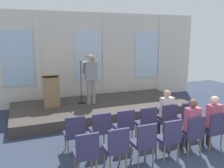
{
  "coord_description": "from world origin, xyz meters",
  "views": [
    {
      "loc": [
        -2.75,
        -3.06,
        2.77
      ],
      "look_at": [
        -0.11,
        3.62,
        1.32
      ],
      "focal_mm": 38.25,
      "sensor_mm": 36.0,
      "label": 1
    }
  ],
  "objects_px": {
    "chair_r0_c3": "(146,121)",
    "chair_r0_c0": "(74,132)",
    "chair_r0_c5": "(186,115)",
    "audience_r1_c4": "(191,123)",
    "chair_r1_c2": "(144,141)",
    "mic_stand": "(81,94)",
    "chair_r1_c4": "(193,132)",
    "speaker": "(91,75)",
    "chair_r1_c1": "(117,146)",
    "chair_r1_c5": "(214,128)",
    "chair_r0_c2": "(124,124)",
    "audience_r1_c5": "(212,119)",
    "chair_r1_c0": "(86,151)",
    "audience_r0_c4": "(166,110)",
    "lectern": "(51,91)",
    "chair_r0_c4": "(167,118)",
    "chair_r0_c1": "(100,128)",
    "chair_r1_c3": "(169,136)"
  },
  "relations": [
    {
      "from": "mic_stand",
      "to": "chair_r1_c2",
      "type": "height_order",
      "value": "mic_stand"
    },
    {
      "from": "chair_r0_c5",
      "to": "audience_r1_c4",
      "type": "bearing_deg",
      "value": -123.95
    },
    {
      "from": "chair_r0_c1",
      "to": "chair_r0_c4",
      "type": "distance_m",
      "value": 1.95
    },
    {
      "from": "mic_stand",
      "to": "chair_r1_c4",
      "type": "distance_m",
      "value": 4.42
    },
    {
      "from": "audience_r1_c5",
      "to": "mic_stand",
      "type": "bearing_deg",
      "value": 119.87
    },
    {
      "from": "chair_r0_c0",
      "to": "chair_r1_c1",
      "type": "distance_m",
      "value": 1.23
    },
    {
      "from": "audience_r0_c4",
      "to": "chair_r0_c2",
      "type": "bearing_deg",
      "value": -176.43
    },
    {
      "from": "chair_r1_c0",
      "to": "chair_r1_c1",
      "type": "xyz_separation_m",
      "value": [
        0.65,
        0.0,
        0.0
      ]
    },
    {
      "from": "chair_r0_c1",
      "to": "chair_r0_c5",
      "type": "relative_size",
      "value": 1.0
    },
    {
      "from": "speaker",
      "to": "chair_r0_c5",
      "type": "relative_size",
      "value": 1.91
    },
    {
      "from": "chair_r1_c0",
      "to": "chair_r1_c3",
      "type": "xyz_separation_m",
      "value": [
        1.95,
        0.0,
        0.0
      ]
    },
    {
      "from": "chair_r0_c4",
      "to": "chair_r1_c0",
      "type": "bearing_deg",
      "value": -158.08
    },
    {
      "from": "chair_r0_c5",
      "to": "audience_r0_c4",
      "type": "bearing_deg",
      "value": 172.89
    },
    {
      "from": "chair_r0_c0",
      "to": "chair_r0_c4",
      "type": "xyz_separation_m",
      "value": [
        2.61,
        0.0,
        0.0
      ]
    },
    {
      "from": "chair_r0_c4",
      "to": "chair_r1_c5",
      "type": "distance_m",
      "value": 1.23
    },
    {
      "from": "chair_r1_c5",
      "to": "chair_r1_c3",
      "type": "bearing_deg",
      "value": 180.0
    },
    {
      "from": "lectern",
      "to": "chair_r0_c4",
      "type": "height_order",
      "value": "lectern"
    },
    {
      "from": "chair_r0_c3",
      "to": "chair_r0_c5",
      "type": "xyz_separation_m",
      "value": [
        1.3,
        0.0,
        0.0
      ]
    },
    {
      "from": "chair_r0_c2",
      "to": "audience_r1_c5",
      "type": "height_order",
      "value": "audience_r1_c5"
    },
    {
      "from": "chair_r1_c3",
      "to": "chair_r1_c5",
      "type": "distance_m",
      "value": 1.3
    },
    {
      "from": "mic_stand",
      "to": "chair_r1_c0",
      "type": "xyz_separation_m",
      "value": [
        -0.95,
        -4.09,
        -0.14
      ]
    },
    {
      "from": "speaker",
      "to": "chair_r0_c5",
      "type": "bearing_deg",
      "value": -54.6
    },
    {
      "from": "chair_r0_c3",
      "to": "chair_r1_c2",
      "type": "height_order",
      "value": "same"
    },
    {
      "from": "chair_r0_c0",
      "to": "chair_r0_c2",
      "type": "height_order",
      "value": "same"
    },
    {
      "from": "audience_r0_c4",
      "to": "mic_stand",
      "type": "bearing_deg",
      "value": 119.15
    },
    {
      "from": "speaker",
      "to": "chair_r1_c2",
      "type": "distance_m",
      "value": 3.95
    },
    {
      "from": "chair_r0_c0",
      "to": "chair_r1_c5",
      "type": "xyz_separation_m",
      "value": [
        3.26,
        -1.05,
        0.0
      ]
    },
    {
      "from": "chair_r0_c3",
      "to": "audience_r0_c4",
      "type": "xyz_separation_m",
      "value": [
        0.65,
        0.08,
        0.2
      ]
    },
    {
      "from": "lectern",
      "to": "chair_r0_c0",
      "type": "xyz_separation_m",
      "value": [
        0.12,
        -2.98,
        -0.36
      ]
    },
    {
      "from": "chair_r0_c3",
      "to": "chair_r1_c2",
      "type": "bearing_deg",
      "value": -121.85
    },
    {
      "from": "chair_r0_c0",
      "to": "chair_r1_c3",
      "type": "bearing_deg",
      "value": -28.21
    },
    {
      "from": "chair_r0_c3",
      "to": "chair_r1_c3",
      "type": "distance_m",
      "value": 1.05
    },
    {
      "from": "chair_r1_c4",
      "to": "audience_r1_c4",
      "type": "distance_m",
      "value": 0.22
    },
    {
      "from": "chair_r0_c2",
      "to": "chair_r1_c0",
      "type": "distance_m",
      "value": 1.67
    },
    {
      "from": "chair_r1_c1",
      "to": "audience_r0_c4",
      "type": "bearing_deg",
      "value": 30.03
    },
    {
      "from": "chair_r0_c3",
      "to": "chair_r0_c0",
      "type": "bearing_deg",
      "value": 180.0
    },
    {
      "from": "chair_r0_c0",
      "to": "chair_r1_c0",
      "type": "distance_m",
      "value": 1.05
    },
    {
      "from": "speaker",
      "to": "chair_r1_c1",
      "type": "distance_m",
      "value": 4.0
    },
    {
      "from": "chair_r0_c4",
      "to": "chair_r1_c2",
      "type": "distance_m",
      "value": 1.67
    },
    {
      "from": "chair_r0_c3",
      "to": "audience_r1_c4",
      "type": "distance_m",
      "value": 1.18
    },
    {
      "from": "chair_r0_c1",
      "to": "chair_r0_c4",
      "type": "xyz_separation_m",
      "value": [
        1.95,
        0.0,
        0.0
      ]
    },
    {
      "from": "mic_stand",
      "to": "audience_r1_c4",
      "type": "distance_m",
      "value": 4.34
    },
    {
      "from": "chair_r0_c2",
      "to": "chair_r1_c2",
      "type": "xyz_separation_m",
      "value": [
        0.0,
        -1.05,
        0.0
      ]
    },
    {
      "from": "speaker",
      "to": "chair_r1_c5",
      "type": "distance_m",
      "value": 4.43
    },
    {
      "from": "chair_r0_c5",
      "to": "audience_r1_c4",
      "type": "height_order",
      "value": "audience_r1_c4"
    },
    {
      "from": "speaker",
      "to": "chair_r1_c0",
      "type": "xyz_separation_m",
      "value": [
        -1.26,
        -3.86,
        -0.85
      ]
    },
    {
      "from": "chair_r1_c0",
      "to": "chair_r1_c1",
      "type": "relative_size",
      "value": 1.0
    },
    {
      "from": "audience_r1_c4",
      "to": "mic_stand",
      "type": "bearing_deg",
      "value": 112.39
    },
    {
      "from": "audience_r0_c4",
      "to": "chair_r1_c0",
      "type": "height_order",
      "value": "audience_r0_c4"
    },
    {
      "from": "chair_r1_c5",
      "to": "chair_r0_c3",
      "type": "bearing_deg",
      "value": 141.17
    }
  ]
}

